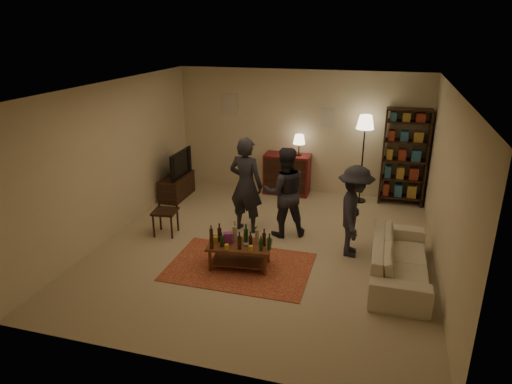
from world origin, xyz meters
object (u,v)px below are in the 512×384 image
at_px(dresser, 287,173).
at_px(person_left, 246,185).
at_px(dining_chair, 166,207).
at_px(sofa, 400,259).
at_px(person_right, 284,192).
at_px(person_by_sofa, 354,212).
at_px(tv_stand, 177,181).
at_px(coffee_table, 239,246).
at_px(bookshelf, 404,156).
at_px(floor_lamp, 365,128).

height_order(dresser, person_left, person_left).
xyz_separation_m(dining_chair, sofa, (4.05, -0.48, -0.20)).
height_order(person_right, person_by_sofa, person_right).
xyz_separation_m(dining_chair, tv_stand, (-0.59, 1.72, -0.11)).
distance_m(coffee_table, tv_stand, 3.41).
bearing_deg(person_right, coffee_table, 49.98).
bearing_deg(dining_chair, person_by_sofa, -5.03).
relative_size(sofa, person_by_sofa, 1.37).
distance_m(bookshelf, person_right, 2.99).
relative_size(tv_stand, bookshelf, 0.52).
xyz_separation_m(tv_stand, dresser, (2.25, 0.91, 0.09)).
bearing_deg(person_by_sofa, coffee_table, 117.55).
xyz_separation_m(coffee_table, dresser, (0.00, 3.47, 0.10)).
bearing_deg(person_by_sofa, person_right, 69.22).
xyz_separation_m(dresser, person_by_sofa, (1.65, -2.54, 0.29)).
relative_size(bookshelf, floor_lamp, 1.08).
relative_size(dining_chair, dresser, 0.70).
bearing_deg(coffee_table, floor_lamp, 64.71).
distance_m(sofa, person_right, 2.29).
bearing_deg(sofa, person_left, 69.64).
bearing_deg(bookshelf, dining_chair, -146.60).
relative_size(sofa, person_left, 1.19).
bearing_deg(person_left, dining_chair, 31.67).
xyz_separation_m(bookshelf, sofa, (-0.05, -3.18, -0.73)).
xyz_separation_m(coffee_table, sofa, (2.40, 0.36, -0.07)).
xyz_separation_m(dresser, person_right, (0.40, -2.11, 0.34)).
bearing_deg(dining_chair, sofa, -13.34).
height_order(sofa, person_right, person_right).
height_order(coffee_table, dining_chair, dining_chair).
xyz_separation_m(coffee_table, person_left, (-0.31, 1.36, 0.50)).
bearing_deg(dresser, dining_chair, -122.20).
distance_m(dining_chair, person_by_sofa, 3.32).
xyz_separation_m(coffee_table, dining_chair, (-1.66, 0.84, 0.13)).
distance_m(tv_stand, person_right, 2.94).
distance_m(floor_lamp, person_right, 2.50).
bearing_deg(sofa, tv_stand, 64.66).
bearing_deg(person_left, coffee_table, 113.13).
height_order(dresser, bookshelf, bookshelf).
xyz_separation_m(person_right, person_by_sofa, (1.25, -0.43, -0.05)).
relative_size(dresser, floor_lamp, 0.73).
xyz_separation_m(dining_chair, person_left, (1.35, 0.52, 0.38)).
relative_size(dining_chair, tv_stand, 0.90).
height_order(dining_chair, person_right, person_right).
distance_m(dresser, bookshelf, 2.50).
relative_size(coffee_table, person_by_sofa, 0.68).
bearing_deg(sofa, floor_lamp, 14.46).
xyz_separation_m(tv_stand, person_right, (2.65, -1.20, 0.43)).
bearing_deg(dresser, sofa, -52.46).
distance_m(dresser, floor_lamp, 1.96).
distance_m(dining_chair, dresser, 3.11).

